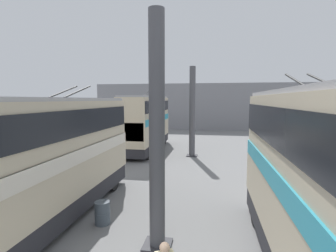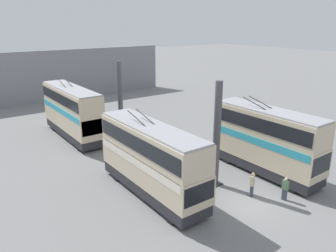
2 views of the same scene
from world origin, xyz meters
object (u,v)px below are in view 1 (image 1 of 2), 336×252
(bus_right_mid, at_px, (146,120))
(oil_drum, at_px, (102,213))
(bus_right_near, at_px, (57,150))
(bus_left_near, at_px, (319,174))

(bus_right_mid, distance_m, oil_drum, 15.53)
(bus_right_near, bearing_deg, oil_drum, -100.07)
(bus_left_near, relative_size, oil_drum, 10.05)
(bus_right_near, distance_m, bus_right_mid, 14.80)
(bus_right_near, relative_size, oil_drum, 10.83)
(bus_left_near, bearing_deg, bus_right_mid, 28.11)
(bus_right_mid, bearing_deg, oil_drum, -172.11)
(bus_left_near, height_order, bus_right_near, bus_left_near)
(oil_drum, bearing_deg, bus_left_near, -106.04)
(bus_left_near, xyz_separation_m, bus_right_mid, (17.21, 9.19, 0.04))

